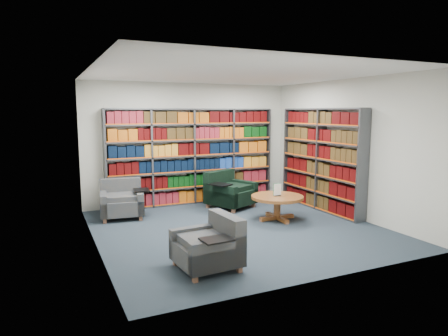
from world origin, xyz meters
name	(u,v)px	position (x,y,z in m)	size (l,w,h in m)	color
room_shell	(238,153)	(0.00, 0.00, 1.40)	(5.02, 5.02, 2.82)	#1A212F
bookshelf_back	(193,157)	(0.00, 2.34, 1.10)	(4.00, 0.28, 2.20)	#47494F
bookshelf_right	(321,160)	(2.34, 0.60, 1.10)	(0.28, 2.50, 2.20)	#47494F
chair_teal_left	(122,202)	(-1.79, 1.75, 0.31)	(1.04, 0.93, 0.76)	#001436
chair_green_right	(228,193)	(0.55, 1.61, 0.33)	(1.19, 1.18, 0.81)	black
chair_teal_front	(212,247)	(-1.16, -1.54, 0.29)	(0.85, 0.97, 0.72)	#001436
coffee_table	(277,201)	(0.98, 0.20, 0.39)	(1.03, 1.03, 0.73)	brown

